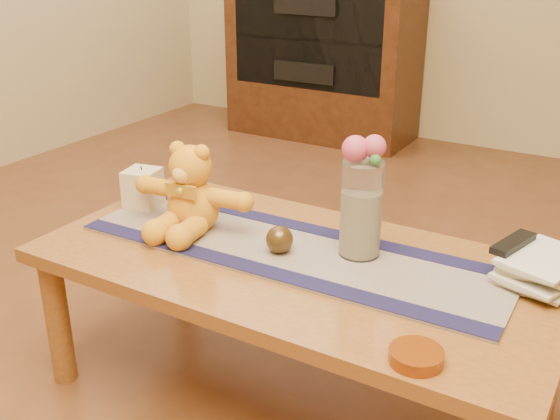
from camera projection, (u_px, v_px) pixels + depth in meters
The scene contains 30 objects.
floor at pixel (295, 394), 1.94m from camera, with size 5.50×5.50×0.00m, color #5A3019.
coffee_table_top at pixel (296, 265), 1.77m from camera, with size 1.40×0.70×0.04m, color brown.
table_leg_fl at pixel (58, 320), 1.93m from camera, with size 0.07×0.07×0.41m, color brown.
table_leg_bl at pixel (182, 246), 2.39m from camera, with size 0.07×0.07×0.41m, color brown.
table_leg_br at pixel (552, 351), 1.79m from camera, with size 0.07×0.07×0.41m, color brown.
persian_runner at pixel (290, 250), 1.80m from camera, with size 1.20×0.35×0.01m, color #1C1D4F.
runner_border_near at pixel (263, 270), 1.68m from camera, with size 1.20×0.06×0.00m, color #16153F.
runner_border_far at pixel (314, 229), 1.92m from camera, with size 1.20×0.06×0.00m, color #16153F.
teddy_bear at pixel (193, 188), 1.89m from camera, with size 0.36×0.30×0.24m, color orange, non-canonical shape.
pillar_candle at pixel (143, 188), 2.06m from camera, with size 0.10×0.10×0.12m, color beige.
candle_wick at pixel (141, 168), 2.04m from camera, with size 0.00×0.00×0.01m, color black.
glass_vase at pixel (361, 209), 1.72m from camera, with size 0.11×0.11×0.26m, color silver.
potpourri_fill at pixel (360, 223), 1.74m from camera, with size 0.09×0.09×0.18m, color beige.
rose_left at pixel (355, 149), 1.66m from camera, with size 0.07×0.07×0.07m, color #C0446A.
rose_right at pixel (374, 146), 1.65m from camera, with size 0.06×0.06×0.06m, color #C0446A.
blue_flower_back at pixel (373, 149), 1.68m from camera, with size 0.04×0.04×0.04m, color #4B58A2.
blue_flower_side at pixel (357, 151), 1.69m from camera, with size 0.04×0.04×0.04m, color #4B58A2.
leaf_sprig at pixel (375, 160), 1.63m from camera, with size 0.03×0.03×0.03m, color #33662D.
bronze_ball at pixel (279, 239), 1.77m from camera, with size 0.08×0.08×0.08m, color #493418.
book_bottom at pixel (511, 268), 1.69m from camera, with size 0.17×0.22×0.02m, color beige.
book_lower at pixel (513, 263), 1.68m from camera, with size 0.16×0.22×0.02m, color beige.
book_upper at pixel (512, 254), 1.68m from camera, with size 0.17×0.22×0.02m, color beige.
book_top at pixel (515, 249), 1.66m from camera, with size 0.16×0.22×0.02m, color beige.
tv_remote at pixel (513, 243), 1.65m from camera, with size 0.04×0.16×0.02m, color black.
amber_dish at pixel (416, 356), 1.33m from camera, with size 0.11×0.11×0.03m, color #BF5914.
media_cabinet at pixel (323, 52), 4.26m from camera, with size 1.20×0.50×1.10m, color black.
cabinet_cavity at pixel (306, 40), 4.03m from camera, with size 1.02×0.03×0.61m, color black.
cabinet_shelf at pixel (313, 38), 4.09m from camera, with size 1.02×0.20×0.03m, color black.
stereo_upper at pixel (315, 4), 4.03m from camera, with size 0.42×0.28×0.10m, color black.
stereo_lower at pixel (314, 69), 4.19m from camera, with size 0.42×0.28×0.12m, color black.
Camera 1 is at (0.77, -1.38, 1.25)m, focal length 42.10 mm.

